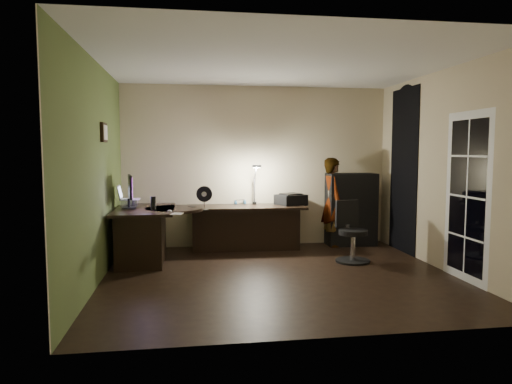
{
  "coord_description": "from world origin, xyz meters",
  "views": [
    {
      "loc": [
        -1.14,
        -5.68,
        1.61
      ],
      "look_at": [
        -0.15,
        1.05,
        1.0
      ],
      "focal_mm": 32.0,
      "sensor_mm": 36.0,
      "label": 1
    }
  ],
  "objects": [
    {
      "name": "notepad",
      "position": [
        -1.3,
        0.2,
        0.81
      ],
      "size": [
        0.18,
        0.21,
        0.01
      ],
      "primitive_type": "cube",
      "rotation": [
        0.0,
        0.0,
        -0.26
      ],
      "color": "silver",
      "rests_on": "desk_left"
    },
    {
      "name": "desk_lamp",
      "position": [
        -0.06,
        1.82,
        1.07
      ],
      "size": [
        0.27,
        0.37,
        0.73
      ],
      "primitive_type": "cube",
      "rotation": [
        0.0,
        0.0,
        0.32
      ],
      "color": "black",
      "rests_on": "desk_right"
    },
    {
      "name": "floor",
      "position": [
        0.0,
        0.0,
        -0.01
      ],
      "size": [
        4.5,
        4.0,
        0.01
      ],
      "primitive_type": "cube",
      "color": "black",
      "rests_on": "ground"
    },
    {
      "name": "french_door",
      "position": [
        2.24,
        -0.55,
        1.05
      ],
      "size": [
        0.02,
        0.92,
        2.1
      ],
      "primitive_type": "cube",
      "color": "white",
      "rests_on": "floor"
    },
    {
      "name": "headphones",
      "position": [
        -0.29,
        1.93,
        0.75
      ],
      "size": [
        0.21,
        0.12,
        0.09
      ],
      "primitive_type": "cube",
      "rotation": [
        0.0,
        0.0,
        0.22
      ],
      "color": "#215C8B",
      "rests_on": "desk_right"
    },
    {
      "name": "pen",
      "position": [
        -1.4,
        1.24,
        0.81
      ],
      "size": [
        0.04,
        0.14,
        0.01
      ],
      "primitive_type": "cube",
      "rotation": [
        0.0,
        0.0,
        0.24
      ],
      "color": "black",
      "rests_on": "desk_left"
    },
    {
      "name": "ceiling",
      "position": [
        0.0,
        0.0,
        2.71
      ],
      "size": [
        4.5,
        4.0,
        0.01
      ],
      "primitive_type": "cube",
      "color": "silver",
      "rests_on": "floor"
    },
    {
      "name": "laptop",
      "position": [
        -2.0,
        1.18,
        1.0
      ],
      "size": [
        0.31,
        0.29,
        0.21
      ],
      "primitive_type": "cube",
      "rotation": [
        0.0,
        0.0,
        0.02
      ],
      "color": "silver",
      "rests_on": "laptop_stand"
    },
    {
      "name": "wall_back",
      "position": [
        0.0,
        2.0,
        1.35
      ],
      "size": [
        4.5,
        0.01,
        2.7
      ],
      "primitive_type": "cube",
      "color": "#C6B58E",
      "rests_on": "floor"
    },
    {
      "name": "person",
      "position": [
        1.27,
        1.74,
        0.75
      ],
      "size": [
        0.38,
        0.55,
        1.5
      ],
      "primitive_type": "imported",
      "rotation": [
        0.0,
        0.0,
        1.54
      ],
      "color": "#D8A88C",
      "rests_on": "floor"
    },
    {
      "name": "monitor",
      "position": [
        -1.99,
        0.92,
        0.98
      ],
      "size": [
        0.19,
        0.52,
        0.34
      ],
      "primitive_type": "cube",
      "rotation": [
        0.0,
        0.0,
        0.17
      ],
      "color": "black",
      "rests_on": "desk_left"
    },
    {
      "name": "printer",
      "position": [
        0.53,
        1.71,
        0.81
      ],
      "size": [
        0.56,
        0.51,
        0.2
      ],
      "primitive_type": "cube",
      "rotation": [
        0.0,
        0.0,
        0.44
      ],
      "color": "black",
      "rests_on": "desk_right"
    },
    {
      "name": "phone",
      "position": [
        -1.1,
        0.93,
        0.81
      ],
      "size": [
        0.11,
        0.15,
        0.01
      ],
      "primitive_type": "cube",
      "rotation": [
        0.0,
        0.0,
        0.41
      ],
      "color": "black",
      "rests_on": "desk_left"
    },
    {
      "name": "laptop_stand",
      "position": [
        -2.0,
        1.18,
        0.85
      ],
      "size": [
        0.24,
        0.21,
        0.1
      ],
      "primitive_type": "cube",
      "rotation": [
        0.0,
        0.0,
        -0.07
      ],
      "color": "silver",
      "rests_on": "desk_left"
    },
    {
      "name": "arched_doorway",
      "position": [
        2.24,
        1.15,
        1.3
      ],
      "size": [
        0.01,
        0.9,
        2.6
      ],
      "primitive_type": "cube",
      "color": "black",
      "rests_on": "floor"
    },
    {
      "name": "wall_right",
      "position": [
        2.25,
        0.0,
        1.35
      ],
      "size": [
        0.01,
        4.0,
        2.7
      ],
      "primitive_type": "cube",
      "color": "#C6B58E",
      "rests_on": "floor"
    },
    {
      "name": "wall_left",
      "position": [
        -2.25,
        0.0,
        1.35
      ],
      "size": [
        0.01,
        4.0,
        2.7
      ],
      "primitive_type": "cube",
      "color": "#C6B58E",
      "rests_on": "floor"
    },
    {
      "name": "green_wall_overlay",
      "position": [
        -2.24,
        0.0,
        1.35
      ],
      "size": [
        0.0,
        4.0,
        2.7
      ],
      "primitive_type": "cube",
      "color": "#536630",
      "rests_on": "floor"
    },
    {
      "name": "cabinet",
      "position": [
        1.6,
        1.77,
        0.62
      ],
      "size": [
        0.83,
        0.42,
        1.23
      ],
      "primitive_type": "cube",
      "rotation": [
        0.0,
        0.0,
        -0.01
      ],
      "color": "black",
      "rests_on": "floor"
    },
    {
      "name": "speaker",
      "position": [
        -1.63,
        0.64,
        0.9
      ],
      "size": [
        0.08,
        0.08,
        0.19
      ],
      "primitive_type": "cylinder",
      "rotation": [
        0.0,
        0.0,
        0.12
      ],
      "color": "black",
      "rests_on": "desk_left"
    },
    {
      "name": "desk_right",
      "position": [
        -0.23,
        1.63,
        0.36
      ],
      "size": [
        1.94,
        0.73,
        0.72
      ],
      "primitive_type": "cube",
      "rotation": [
        0.0,
        0.0,
        -0.03
      ],
      "color": "black",
      "rests_on": "floor"
    },
    {
      "name": "mouse",
      "position": [
        -1.4,
        0.39,
        0.82
      ],
      "size": [
        0.08,
        0.1,
        0.03
      ],
      "primitive_type": "ellipsoid",
      "rotation": [
        0.0,
        0.0,
        0.18
      ],
      "color": "silver",
      "rests_on": "desk_left"
    },
    {
      "name": "desk_left",
      "position": [
        -1.78,
        1.0,
        0.39
      ],
      "size": [
        0.84,
        1.37,
        0.79
      ],
      "primitive_type": "cube",
      "rotation": [
        0.0,
        0.0,
        -0.0
      ],
      "color": "black",
      "rests_on": "floor"
    },
    {
      "name": "desk_fan",
      "position": [
        -0.91,
        1.28,
        0.89
      ],
      "size": [
        0.26,
        0.17,
        0.37
      ],
      "primitive_type": "cube",
      "rotation": [
        0.0,
        0.0,
        -0.17
      ],
      "color": "black",
      "rests_on": "desk_right"
    },
    {
      "name": "wall_front",
      "position": [
        0.0,
        -2.0,
        1.35
      ],
      "size": [
        4.5,
        0.01,
        2.7
      ],
      "primitive_type": "cube",
      "color": "#C6B58E",
      "rests_on": "floor"
    },
    {
      "name": "framed_picture",
      "position": [
        -2.22,
        0.45,
        1.85
      ],
      "size": [
        0.04,
        0.3,
        0.25
      ],
      "primitive_type": "cube",
      "color": "black",
      "rests_on": "wall_left"
    },
    {
      "name": "office_chair",
      "position": [
        1.21,
        0.57,
        0.44
      ],
      "size": [
        0.56,
        0.56,
        0.89
      ],
      "primitive_type": "cube",
      "rotation": [
        0.0,
        0.0,
        0.14
      ],
      "color": "black",
      "rests_on": "floor"
    }
  ]
}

